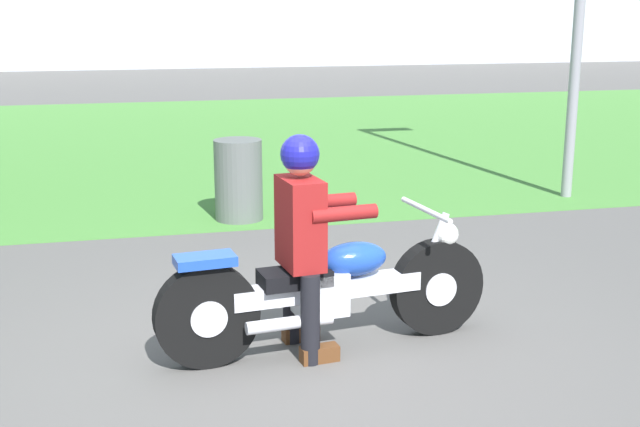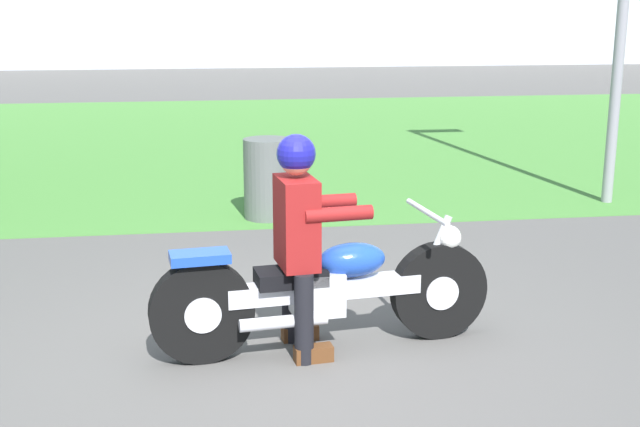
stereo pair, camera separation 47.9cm
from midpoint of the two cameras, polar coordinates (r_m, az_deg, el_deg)
name	(u,v)px [view 2 (the right image)]	position (r m, az deg, el deg)	size (l,w,h in m)	color
ground	(289,369)	(5.13, 0.57, -10.71)	(120.00, 120.00, 0.00)	#565451
grass_verge	(228,138)	(14.09, -5.36, 5.16)	(60.00, 12.00, 0.01)	#478438
motorcycle_lead	(326,290)	(5.29, 3.00, -5.34)	(2.21, 0.66, 0.88)	black
rider_lead	(300,228)	(5.12, 1.26, -1.01)	(0.58, 0.50, 1.40)	black
trash_can	(267,179)	(8.60, -2.05, 2.39)	(0.49, 0.49, 0.84)	#595E5B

